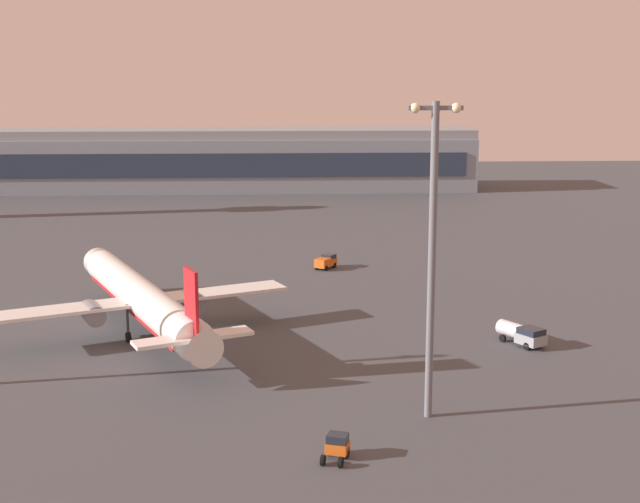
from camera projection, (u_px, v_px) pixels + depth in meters
ground_plane at (214, 331)px, 109.76m from camera, size 416.00×416.00×0.00m
terminal_building at (168, 160)px, 239.82m from camera, size 164.96×22.40×16.40m
airplane_terminal_side at (142, 299)px, 107.27m from camera, size 34.77×44.02×11.94m
fuel_truck at (522, 333)px, 103.95m from camera, size 5.10×6.46×2.35m
pushback_tug at (337, 446)px, 73.37m from camera, size 2.68×3.49×2.05m
baggage_tractor at (326, 262)px, 144.22m from camera, size 3.94×4.53×2.25m
apron_light_east at (432, 244)px, 79.26m from camera, size 4.80×0.90×29.00m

